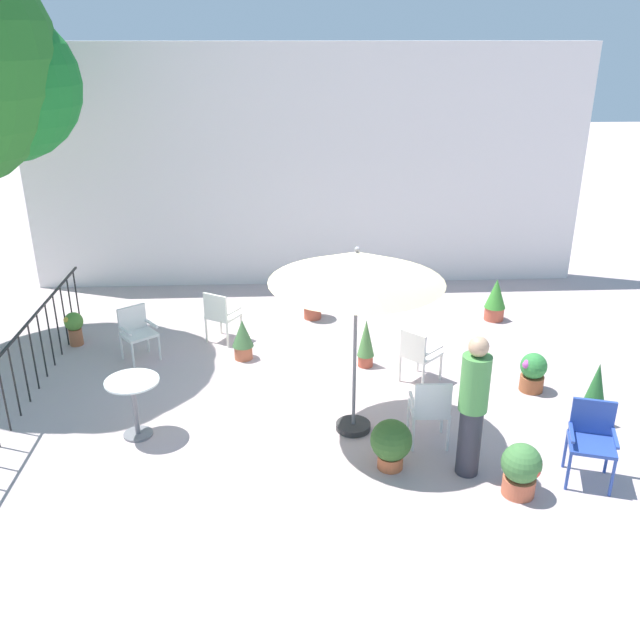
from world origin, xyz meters
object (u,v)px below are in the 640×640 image
Objects in this scene: potted_plant_3 at (495,299)px; patio_chair_0 at (418,352)px; cafe_table_0 at (134,398)px; patio_chair_4 at (430,407)px; patio_chair_3 at (220,314)px; potted_plant_6 at (74,326)px; patio_chair_1 at (137,329)px; potted_plant_2 at (595,394)px; potted_plant_7 at (243,338)px; patio_chair_2 at (592,435)px; standing_person at (473,405)px; potted_plant_5 at (521,469)px; potted_plant_1 at (366,342)px; potted_plant_0 at (391,443)px; potted_plant_4 at (533,371)px; potted_plant_8 at (313,299)px; patio_umbrella_0 at (357,269)px.

patio_chair_0 is at bearing -128.52° from potted_plant_3.
cafe_table_0 is 3.60m from patio_chair_4.
patio_chair_3 reaches higher than potted_plant_6.
patio_chair_1 is 6.55m from potted_plant_2.
potted_plant_7 is at bearing 133.18° from patio_chair_4.
patio_chair_2 is 1.66× the size of potted_plant_6.
patio_chair_2 is 0.54× the size of standing_person.
potted_plant_5 is 4.72m from potted_plant_7.
patio_chair_1 is 6.03m from potted_plant_3.
patio_chair_2 is 1.23× the size of potted_plant_3.
patio_chair_3 is 1.40× the size of potted_plant_5.
potted_plant_3 is 1.35× the size of potted_plant_6.
patio_chair_1 is at bearing -156.75° from patio_chair_3.
patio_chair_0 is at bearing -40.19° from potted_plant_1.
potted_plant_0 is 1.08× the size of potted_plant_4.
patio_chair_4 reaches higher than patio_chair_0.
potted_plant_8 is at bearing 106.75° from patio_chair_4.
potted_plant_5 is (-1.40, -1.38, -0.09)m from potted_plant_2.
patio_chair_3 reaches higher than potted_plant_3.
patio_chair_3 is at bearing 23.25° from patio_chair_1.
patio_umbrella_0 is 2.84m from potted_plant_5.
potted_plant_4 is at bearing -11.38° from patio_chair_0.
patio_chair_3 reaches higher than potted_plant_0.
potted_plant_6 is at bearing 179.35° from patio_chair_3.
standing_person is (0.33, -0.57, 0.35)m from patio_chair_4.
patio_chair_1 reaches higher than potted_plant_3.
patio_chair_2 is at bearing 17.30° from potted_plant_5.
patio_chair_1 is at bearing 143.41° from standing_person.
patio_chair_0 reaches higher than potted_plant_6.
potted_plant_2 is (5.76, -0.02, -0.11)m from cafe_table_0.
patio_chair_0 reaches higher than potted_plant_7.
patio_chair_0 is at bearing -28.04° from patio_chair_3.
potted_plant_3 is 4.96m from potted_plant_5.
patio_chair_2 is at bearing -24.34° from patio_umbrella_0.
potted_plant_7 is at bearing 140.98° from patio_chair_2.
patio_chair_3 is at bearing 121.76° from potted_plant_0.
patio_chair_3 reaches higher than patio_chair_0.
patio_umbrella_0 is 1.42× the size of standing_person.
potted_plant_1 is (-0.52, 2.17, -0.14)m from patio_chair_4.
potted_plant_5 is 0.95× the size of potted_plant_8.
patio_umbrella_0 is at bearing -0.06° from cafe_table_0.
potted_plant_5 is at bearing -17.89° from cafe_table_0.
patio_chair_0 is 2.69m from potted_plant_7.
patio_chair_4 reaches higher than patio_chair_3.
patio_umbrella_0 reaches higher than patio_chair_3.
potted_plant_0 is 0.94× the size of potted_plant_8.
potted_plant_0 is 2.83m from potted_plant_4.
potted_plant_8 is at bearing 108.52° from standing_person.
potted_plant_6 is at bearing -166.90° from potted_plant_8.
patio_umbrella_0 is at bearing -33.34° from potted_plant_6.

